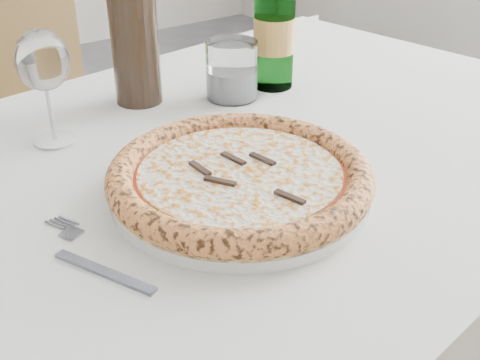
{
  "coord_description": "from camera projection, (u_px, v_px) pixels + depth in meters",
  "views": [
    {
      "loc": [
        -0.19,
        -0.64,
        1.14
      ],
      "look_at": [
        0.19,
        -0.12,
        0.78
      ],
      "focal_mm": 45.0,
      "sensor_mm": 36.0,
      "label": 1
    }
  ],
  "objects": [
    {
      "name": "plate",
      "position": [
        240.0,
        188.0,
        0.75
      ],
      "size": [
        0.32,
        0.32,
        0.02
      ],
      "color": "white",
      "rests_on": "dining_table"
    },
    {
      "name": "tumbler",
      "position": [
        232.0,
        74.0,
        1.01
      ],
      "size": [
        0.09,
        0.09,
        0.1
      ],
      "color": "silver",
      "rests_on": "dining_table"
    },
    {
      "name": "pizza",
      "position": [
        240.0,
        175.0,
        0.74
      ],
      "size": [
        0.33,
        0.33,
        0.03
      ],
      "color": "#F2DA88",
      "rests_on": "plate"
    },
    {
      "name": "fork",
      "position": [
        93.0,
        258.0,
        0.63
      ],
      "size": [
        0.06,
        0.18,
        0.0
      ],
      "color": "slate",
      "rests_on": "dining_table"
    },
    {
      "name": "beer_bottle",
      "position": [
        274.0,
        25.0,
        1.03
      ],
      "size": [
        0.07,
        0.07,
        0.27
      ],
      "color": "#387D3E",
      "rests_on": "dining_table"
    },
    {
      "name": "chair_far",
      "position": [
        13.0,
        121.0,
        1.49
      ],
      "size": [
        0.48,
        0.48,
        0.93
      ],
      "color": "olive",
      "rests_on": "floor"
    },
    {
      "name": "wine_glass",
      "position": [
        43.0,
        63.0,
        0.82
      ],
      "size": [
        0.07,
        0.07,
        0.17
      ],
      "color": "silver",
      "rests_on": "dining_table"
    },
    {
      "name": "wine_bottle",
      "position": [
        133.0,
        22.0,
        0.95
      ],
      "size": [
        0.08,
        0.08,
        0.31
      ],
      "color": "black",
      "rests_on": "dining_table"
    },
    {
      "name": "dining_table",
      "position": [
        199.0,
        220.0,
        0.87
      ],
      "size": [
        1.5,
        1.0,
        0.76
      ],
      "color": "olive",
      "rests_on": "floor"
    }
  ]
}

